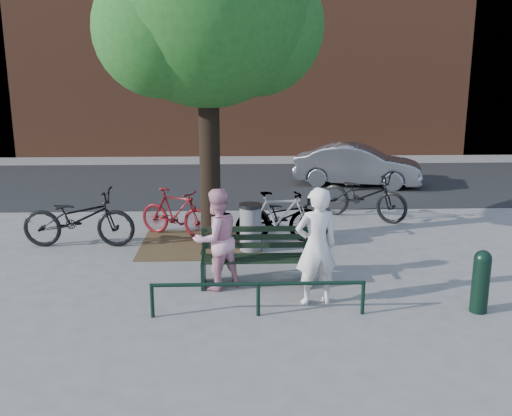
{
  "coord_description": "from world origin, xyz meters",
  "views": [
    {
      "loc": [
        -0.31,
        -8.74,
        3.44
      ],
      "look_at": [
        0.05,
        1.0,
        1.04
      ],
      "focal_mm": 40.0,
      "sensor_mm": 36.0,
      "label": 1
    }
  ],
  "objects_px": {
    "person_left": "(316,246)",
    "bicycle_c": "(285,216)",
    "parked_car": "(358,165)",
    "bollard": "(481,279)",
    "park_bench": "(255,255)",
    "litter_bin": "(251,227)",
    "person_right": "(216,239)"
  },
  "relations": [
    {
      "from": "bicycle_c",
      "to": "parked_car",
      "type": "relative_size",
      "value": 0.49
    },
    {
      "from": "person_left",
      "to": "person_right",
      "type": "height_order",
      "value": "person_left"
    },
    {
      "from": "person_left",
      "to": "bollard",
      "type": "relative_size",
      "value": 1.91
    },
    {
      "from": "park_bench",
      "to": "bollard",
      "type": "xyz_separation_m",
      "value": [
        3.2,
        -1.26,
        0.02
      ]
    },
    {
      "from": "park_bench",
      "to": "bicycle_c",
      "type": "xyz_separation_m",
      "value": [
        0.7,
        2.5,
        0.01
      ]
    },
    {
      "from": "person_right",
      "to": "parked_car",
      "type": "relative_size",
      "value": 0.44
    },
    {
      "from": "person_right",
      "to": "parked_car",
      "type": "height_order",
      "value": "person_right"
    },
    {
      "from": "person_left",
      "to": "litter_bin",
      "type": "xyz_separation_m",
      "value": [
        -0.9,
        2.57,
        -0.42
      ]
    },
    {
      "from": "park_bench",
      "to": "litter_bin",
      "type": "xyz_separation_m",
      "value": [
        -0.02,
        1.71,
        -0.01
      ]
    },
    {
      "from": "litter_bin",
      "to": "bicycle_c",
      "type": "relative_size",
      "value": 0.5
    },
    {
      "from": "bicycle_c",
      "to": "litter_bin",
      "type": "bearing_deg",
      "value": 151.32
    },
    {
      "from": "parked_car",
      "to": "bollard",
      "type": "bearing_deg",
      "value": -165.19
    },
    {
      "from": "bollard",
      "to": "litter_bin",
      "type": "bearing_deg",
      "value": 137.35
    },
    {
      "from": "person_left",
      "to": "person_right",
      "type": "distance_m",
      "value": 1.64
    },
    {
      "from": "person_right",
      "to": "parked_car",
      "type": "bearing_deg",
      "value": -148.82
    },
    {
      "from": "person_right",
      "to": "bicycle_c",
      "type": "bearing_deg",
      "value": -148.83
    },
    {
      "from": "person_left",
      "to": "bollard",
      "type": "xyz_separation_m",
      "value": [
        2.33,
        -0.41,
        -0.39
      ]
    },
    {
      "from": "person_left",
      "to": "bicycle_c",
      "type": "xyz_separation_m",
      "value": [
        -0.17,
        3.35,
        -0.41
      ]
    },
    {
      "from": "litter_bin",
      "to": "park_bench",
      "type": "bearing_deg",
      "value": -89.19
    },
    {
      "from": "park_bench",
      "to": "person_left",
      "type": "distance_m",
      "value": 1.29
    },
    {
      "from": "person_right",
      "to": "litter_bin",
      "type": "bearing_deg",
      "value": -140.08
    },
    {
      "from": "park_bench",
      "to": "person_right",
      "type": "distance_m",
      "value": 0.73
    },
    {
      "from": "park_bench",
      "to": "parked_car",
      "type": "distance_m",
      "value": 8.6
    },
    {
      "from": "person_right",
      "to": "bicycle_c",
      "type": "height_order",
      "value": "person_right"
    },
    {
      "from": "litter_bin",
      "to": "bicycle_c",
      "type": "distance_m",
      "value": 1.07
    },
    {
      "from": "bollard",
      "to": "bicycle_c",
      "type": "xyz_separation_m",
      "value": [
        -2.5,
        3.76,
        -0.01
      ]
    },
    {
      "from": "bollard",
      "to": "parked_car",
      "type": "height_order",
      "value": "parked_car"
    },
    {
      "from": "bicycle_c",
      "to": "parked_car",
      "type": "distance_m",
      "value": 6.03
    },
    {
      "from": "person_right",
      "to": "litter_bin",
      "type": "relative_size",
      "value": 1.76
    },
    {
      "from": "parked_car",
      "to": "person_left",
      "type": "bearing_deg",
      "value": 179.97
    },
    {
      "from": "park_bench",
      "to": "parked_car",
      "type": "height_order",
      "value": "parked_car"
    },
    {
      "from": "park_bench",
      "to": "person_right",
      "type": "xyz_separation_m",
      "value": [
        -0.62,
        -0.19,
        0.34
      ]
    }
  ]
}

